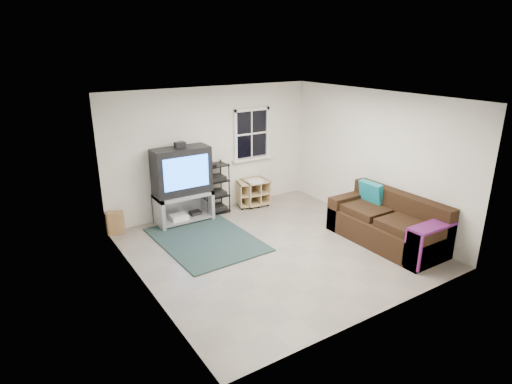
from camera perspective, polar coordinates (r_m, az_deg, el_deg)
room at (r=9.35m, az=-0.58°, el=7.33°), size 4.60×4.62×4.60m
tv_unit at (r=8.47m, az=-9.86°, el=1.73°), size 1.11×0.55×1.63m
av_rack at (r=8.97m, az=-5.54°, el=0.07°), size 0.54×0.40×1.09m
side_table_left at (r=9.40m, az=-1.09°, el=-0.07°), size 0.58×0.58×0.55m
side_table_right at (r=9.44m, az=-0.20°, el=0.24°), size 0.56×0.56×0.60m
sofa at (r=7.99m, az=17.18°, el=-4.19°), size 0.94×2.11×0.96m
shag_rug at (r=7.90m, az=-6.69°, el=-6.28°), size 1.64×2.21×0.03m
paper_bag at (r=8.45m, az=-18.23°, el=-3.94°), size 0.35×0.28×0.43m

